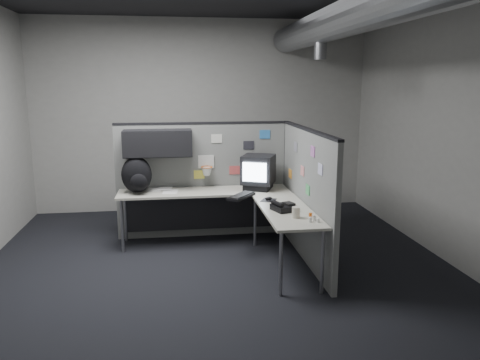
{
  "coord_description": "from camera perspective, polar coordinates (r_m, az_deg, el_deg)",
  "views": [
    {
      "loc": [
        -0.48,
        -5.17,
        2.17
      ],
      "look_at": [
        0.3,
        0.35,
        1.0
      ],
      "focal_mm": 35.0,
      "sensor_mm": 36.0,
      "label": 1
    }
  ],
  "objects": [
    {
      "name": "desk",
      "position": [
        6.11,
        -1.88,
        -2.91
      ],
      "size": [
        2.31,
        2.11,
        0.73
      ],
      "color": "#B5B4A3",
      "rests_on": "ground"
    },
    {
      "name": "backpack",
      "position": [
        6.29,
        -12.47,
        0.55
      ],
      "size": [
        0.43,
        0.4,
        0.48
      ],
      "rotation": [
        0.0,
        0.0,
        -0.12
      ],
      "color": "black",
      "rests_on": "desk"
    },
    {
      "name": "phone",
      "position": [
        5.36,
        5.26,
        -3.29
      ],
      "size": [
        0.29,
        0.3,
        0.12
      ],
      "rotation": [
        0.0,
        0.0,
        0.17
      ],
      "color": "black",
      "rests_on": "desk"
    },
    {
      "name": "bottles",
      "position": [
        5.01,
        8.85,
        -4.62
      ],
      "size": [
        0.12,
        0.14,
        0.07
      ],
      "rotation": [
        0.0,
        0.0,
        -0.02
      ],
      "color": "silver",
      "rests_on": "desk"
    },
    {
      "name": "partition_right",
      "position": [
        5.77,
        8.09,
        -1.79
      ],
      "size": [
        0.07,
        2.23,
        1.63
      ],
      "color": "slate",
      "rests_on": "ground"
    },
    {
      "name": "cup",
      "position": [
        5.09,
        6.83,
        -3.95
      ],
      "size": [
        0.1,
        0.1,
        0.12
      ],
      "primitive_type": "cylinder",
      "rotation": [
        0.0,
        0.0,
        0.21
      ],
      "color": "beige",
      "rests_on": "desk"
    },
    {
      "name": "partition_back",
      "position": [
        6.51,
        -5.91,
        1.42
      ],
      "size": [
        2.44,
        0.42,
        1.63
      ],
      "color": "slate",
      "rests_on": "ground"
    },
    {
      "name": "room",
      "position": [
        5.28,
        3.36,
        11.04
      ],
      "size": [
        5.62,
        5.62,
        3.22
      ],
      "color": "black",
      "rests_on": "ground"
    },
    {
      "name": "keyboard",
      "position": [
        5.94,
        0.14,
        -1.96
      ],
      "size": [
        0.42,
        0.47,
        0.04
      ],
      "rotation": [
        0.0,
        0.0,
        0.13
      ],
      "color": "black",
      "rests_on": "desk"
    },
    {
      "name": "mouse",
      "position": [
        5.81,
        3.51,
        -2.34
      ],
      "size": [
        0.24,
        0.25,
        0.04
      ],
      "rotation": [
        0.0,
        0.0,
        0.31
      ],
      "color": "black",
      "rests_on": "desk"
    },
    {
      "name": "monitor",
      "position": [
        6.38,
        2.24,
        1.03
      ],
      "size": [
        0.54,
        0.54,
        0.47
      ],
      "rotation": [
        0.0,
        0.0,
        0.37
      ],
      "color": "black",
      "rests_on": "desk"
    },
    {
      "name": "papers",
      "position": [
        6.43,
        -10.14,
        -1.21
      ],
      "size": [
        0.67,
        0.48,
        0.01
      ],
      "rotation": [
        0.0,
        0.0,
        -0.1
      ],
      "color": "white",
      "rests_on": "desk"
    }
  ]
}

